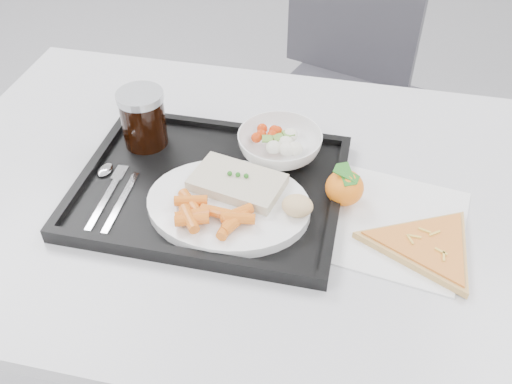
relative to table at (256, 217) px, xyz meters
The scene contains 14 objects.
table is the anchor object (origin of this frame).
chair 0.83m from the table, 83.47° to the left, with size 0.53×0.53×0.93m.
tray 0.11m from the table, 164.66° to the right, with size 0.45×0.35×0.03m.
dinner_plate 0.12m from the table, 112.59° to the right, with size 0.27×0.27×0.02m.
fish_fillet 0.12m from the table, 125.21° to the right, with size 0.17×0.12×0.03m.
bread_roll 0.16m from the table, 42.13° to the right, with size 0.06×0.06×0.03m.
salad_bowl 0.14m from the table, 73.78° to the left, with size 0.15×0.15×0.05m.
cola_glass 0.27m from the table, 162.63° to the left, with size 0.08×0.08×0.11m.
cutlery 0.26m from the table, 164.42° to the right, with size 0.08×0.17×0.01m.
napkin 0.24m from the table, ahead, with size 0.28×0.27×0.00m.
tangerine 0.18m from the table, ahead, with size 0.07×0.07×0.07m.
pizza_slice 0.31m from the table, 15.67° to the right, with size 0.23×0.23×0.02m.
carrot_pile 0.17m from the table, 110.59° to the right, with size 0.14×0.10×0.03m.
salad_contents 0.15m from the table, 73.58° to the left, with size 0.10×0.07×0.02m.
Camera 1 is at (0.16, -0.42, 1.42)m, focal length 40.00 mm.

